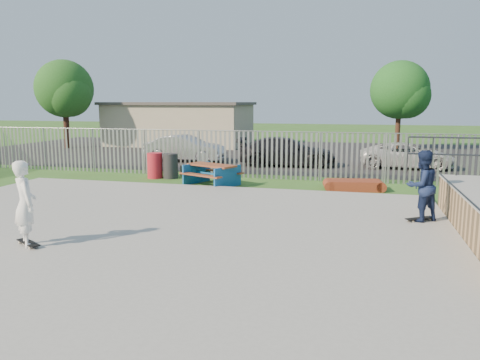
% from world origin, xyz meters
% --- Properties ---
extents(ground, '(120.00, 120.00, 0.00)m').
position_xyz_m(ground, '(0.00, 0.00, 0.00)').
color(ground, '#355C1F').
rests_on(ground, ground).
extents(concrete_slab, '(15.00, 12.00, 0.15)m').
position_xyz_m(concrete_slab, '(0.00, 0.00, 0.07)').
color(concrete_slab, gray).
rests_on(concrete_slab, ground).
extents(fence, '(26.04, 16.02, 2.00)m').
position_xyz_m(fence, '(1.00, 4.59, 1.00)').
color(fence, gray).
rests_on(fence, ground).
extents(picnic_table, '(2.45, 2.28, 0.83)m').
position_xyz_m(picnic_table, '(-0.37, 6.90, 0.42)').
color(picnic_table, brown).
rests_on(picnic_table, ground).
extents(funbox, '(1.96, 1.19, 0.37)m').
position_xyz_m(funbox, '(5.01, 7.22, 0.18)').
color(funbox, maroon).
rests_on(funbox, ground).
extents(trash_bin_red, '(0.65, 0.65, 1.08)m').
position_xyz_m(trash_bin_red, '(-3.26, 7.99, 0.54)').
color(trash_bin_red, red).
rests_on(trash_bin_red, ground).
extents(trash_bin_grey, '(0.63, 0.63, 1.06)m').
position_xyz_m(trash_bin_grey, '(-2.59, 8.10, 0.53)').
color(trash_bin_grey, '#252527').
rests_on(trash_bin_grey, ground).
extents(parking_lot, '(40.00, 18.00, 0.02)m').
position_xyz_m(parking_lot, '(0.00, 19.00, 0.01)').
color(parking_lot, black).
rests_on(parking_lot, ground).
extents(car_silver, '(4.35, 1.59, 1.43)m').
position_xyz_m(car_silver, '(-3.98, 13.50, 0.73)').
color(car_silver, silver).
rests_on(car_silver, parking_lot).
extents(car_dark, '(5.13, 2.59, 1.43)m').
position_xyz_m(car_dark, '(1.61, 13.10, 0.73)').
color(car_dark, black).
rests_on(car_dark, parking_lot).
extents(car_white, '(4.55, 2.29, 1.23)m').
position_xyz_m(car_white, '(7.44, 13.72, 0.64)').
color(car_white, silver).
rests_on(car_white, parking_lot).
extents(building, '(10.40, 6.40, 3.20)m').
position_xyz_m(building, '(-8.00, 23.00, 1.61)').
color(building, '#B9AE8E').
rests_on(building, ground).
extents(tree_left, '(3.95, 3.95, 6.10)m').
position_xyz_m(tree_left, '(-14.76, 18.61, 4.10)').
color(tree_left, '#3C2018').
rests_on(tree_left, ground).
extents(tree_mid, '(3.84, 3.84, 5.93)m').
position_xyz_m(tree_mid, '(7.63, 22.93, 3.99)').
color(tree_mid, '#462A1C').
rests_on(tree_mid, ground).
extents(skateboard_a, '(0.77, 0.62, 0.08)m').
position_xyz_m(skateboard_a, '(6.75, 2.41, 0.19)').
color(skateboard_a, black).
rests_on(skateboard_a, concrete_slab).
extents(skateboard_b, '(0.79, 0.58, 0.08)m').
position_xyz_m(skateboard_b, '(-1.71, -1.94, 0.19)').
color(skateboard_b, black).
rests_on(skateboard_b, concrete_slab).
extents(skater_navy, '(1.14, 1.09, 1.85)m').
position_xyz_m(skater_navy, '(6.75, 2.41, 1.08)').
color(skater_navy, '#162246').
rests_on(skater_navy, concrete_slab).
extents(skater_white, '(0.80, 0.77, 1.85)m').
position_xyz_m(skater_white, '(-1.71, -1.94, 1.08)').
color(skater_white, white).
rests_on(skater_white, concrete_slab).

